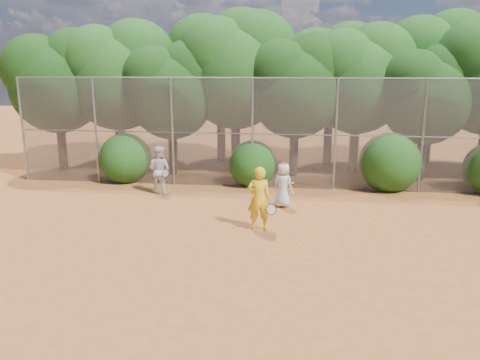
# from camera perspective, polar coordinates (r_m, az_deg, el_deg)

# --- Properties ---
(ground) EXTENTS (80.00, 80.00, 0.00)m
(ground) POSITION_cam_1_polar(r_m,az_deg,el_deg) (11.77, 3.31, -8.21)
(ground) COLOR #974F22
(ground) RESTS_ON ground
(fence_back) EXTENTS (20.05, 0.09, 4.03)m
(fence_back) POSITION_cam_1_polar(r_m,az_deg,el_deg) (17.09, 4.46, 5.76)
(fence_back) COLOR gray
(fence_back) RESTS_ON ground
(tree_0) EXTENTS (4.38, 3.81, 6.00)m
(tree_0) POSITION_cam_1_polar(r_m,az_deg,el_deg) (21.51, -21.33, 11.52)
(tree_0) COLOR black
(tree_0) RESTS_ON ground
(tree_1) EXTENTS (4.64, 4.03, 6.35)m
(tree_1) POSITION_cam_1_polar(r_m,az_deg,el_deg) (20.91, -14.53, 12.61)
(tree_1) COLOR black
(tree_1) RESTS_ON ground
(tree_2) EXTENTS (3.99, 3.47, 5.47)m
(tree_2) POSITION_cam_1_polar(r_m,az_deg,el_deg) (19.46, -8.25, 11.14)
(tree_2) COLOR black
(tree_2) RESTS_ON ground
(tree_3) EXTENTS (4.89, 4.26, 6.70)m
(tree_3) POSITION_cam_1_polar(r_m,az_deg,el_deg) (19.93, -0.35, 13.67)
(tree_3) COLOR black
(tree_3) RESTS_ON ground
(tree_4) EXTENTS (4.19, 3.64, 5.73)m
(tree_4) POSITION_cam_1_polar(r_m,az_deg,el_deg) (19.16, 6.96, 11.67)
(tree_4) COLOR black
(tree_4) RESTS_ON ground
(tree_5) EXTENTS (4.51, 3.92, 6.17)m
(tree_5) POSITION_cam_1_polar(r_m,az_deg,el_deg) (20.09, 14.34, 12.27)
(tree_5) COLOR black
(tree_5) RESTS_ON ground
(tree_6) EXTENTS (3.86, 3.36, 5.29)m
(tree_6) POSITION_cam_1_polar(r_m,az_deg,el_deg) (19.57, 21.95, 9.99)
(tree_6) COLOR black
(tree_6) RESTS_ON ground
(tree_9) EXTENTS (4.83, 4.20, 6.62)m
(tree_9) POSITION_cam_1_polar(r_m,az_deg,el_deg) (23.41, -14.77, 13.08)
(tree_9) COLOR black
(tree_9) RESTS_ON ground
(tree_10) EXTENTS (5.15, 4.48, 7.06)m
(tree_10) POSITION_cam_1_polar(r_m,az_deg,el_deg) (22.26, -2.19, 14.25)
(tree_10) COLOR black
(tree_10) RESTS_ON ground
(tree_11) EXTENTS (4.64, 4.03, 6.35)m
(tree_11) POSITION_cam_1_polar(r_m,az_deg,el_deg) (21.59, 11.16, 12.80)
(tree_11) COLOR black
(tree_11) RESTS_ON ground
(tree_12) EXTENTS (5.02, 4.37, 6.88)m
(tree_12) POSITION_cam_1_polar(r_m,az_deg,el_deg) (22.91, 22.71, 12.93)
(tree_12) COLOR black
(tree_12) RESTS_ON ground
(bush_0) EXTENTS (2.00, 2.00, 2.00)m
(bush_0) POSITION_cam_1_polar(r_m,az_deg,el_deg) (18.78, -13.80, 2.86)
(bush_0) COLOR #154310
(bush_0) RESTS_ON ground
(bush_1) EXTENTS (1.80, 1.80, 1.80)m
(bush_1) POSITION_cam_1_polar(r_m,az_deg,el_deg) (17.64, 1.58, 2.24)
(bush_1) COLOR #154310
(bush_1) RESTS_ON ground
(bush_2) EXTENTS (2.20, 2.20, 2.20)m
(bush_2) POSITION_cam_1_polar(r_m,az_deg,el_deg) (17.82, 17.81, 2.36)
(bush_2) COLOR #154310
(bush_2) RESTS_ON ground
(player_yellow) EXTENTS (0.88, 0.59, 1.78)m
(player_yellow) POSITION_cam_1_polar(r_m,az_deg,el_deg) (12.74, 2.32, -2.28)
(player_yellow) COLOR yellow
(player_yellow) RESTS_ON ground
(player_teen) EXTENTS (0.84, 0.76, 1.47)m
(player_teen) POSITION_cam_1_polar(r_m,az_deg,el_deg) (14.93, 5.28, -0.57)
(player_teen) COLOR silver
(player_teen) RESTS_ON ground
(player_white) EXTENTS (0.97, 0.86, 1.69)m
(player_white) POSITION_cam_1_polar(r_m,az_deg,el_deg) (16.72, -9.79, 1.23)
(player_white) COLOR silver
(player_white) RESTS_ON ground
(ball_0) EXTENTS (0.07, 0.07, 0.07)m
(ball_0) POSITION_cam_1_polar(r_m,az_deg,el_deg) (13.53, 8.37, -5.25)
(ball_0) COLOR #B2DA27
(ball_0) RESTS_ON ground
(ball_1) EXTENTS (0.07, 0.07, 0.07)m
(ball_1) POSITION_cam_1_polar(r_m,az_deg,el_deg) (14.31, 16.01, -4.58)
(ball_1) COLOR #B2DA27
(ball_1) RESTS_ON ground
(ball_2) EXTENTS (0.07, 0.07, 0.07)m
(ball_2) POSITION_cam_1_polar(r_m,az_deg,el_deg) (11.90, 7.34, -7.88)
(ball_2) COLOR #B2DA27
(ball_2) RESTS_ON ground
(ball_3) EXTENTS (0.07, 0.07, 0.07)m
(ball_3) POSITION_cam_1_polar(r_m,az_deg,el_deg) (12.83, 16.18, -6.72)
(ball_3) COLOR #B2DA27
(ball_3) RESTS_ON ground
(ball_4) EXTENTS (0.07, 0.07, 0.07)m
(ball_4) POSITION_cam_1_polar(r_m,az_deg,el_deg) (11.48, 3.97, -8.63)
(ball_4) COLOR #B2DA27
(ball_4) RESTS_ON ground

